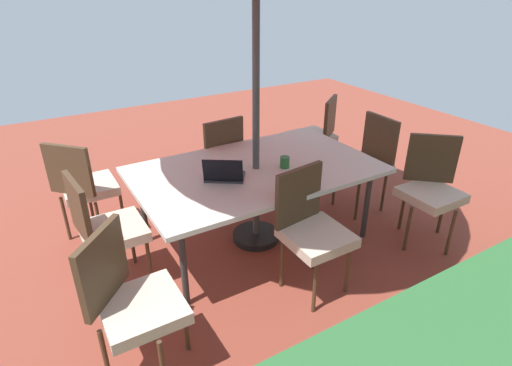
% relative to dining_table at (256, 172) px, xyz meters
% --- Properties ---
extents(ground_plane, '(10.00, 10.00, 0.02)m').
position_rel_dining_table_xyz_m(ground_plane, '(0.00, 0.00, -0.70)').
color(ground_plane, brown).
extents(dining_table, '(2.10, 1.27, 0.74)m').
position_rel_dining_table_xyz_m(dining_table, '(0.00, 0.00, 0.00)').
color(dining_table, silver).
rests_on(dining_table, ground_plane).
extents(chair_north, '(0.48, 0.49, 0.98)m').
position_rel_dining_table_xyz_m(chair_north, '(-0.02, 0.77, -0.14)').
color(chair_north, beige).
rests_on(chair_north, ground_plane).
extents(chair_northeast, '(0.59, 0.59, 0.98)m').
position_rel_dining_table_xyz_m(chair_northeast, '(1.35, 0.85, -0.14)').
color(chair_northeast, beige).
rests_on(chair_northeast, ground_plane).
extents(chair_west, '(0.46, 0.46, 0.98)m').
position_rel_dining_table_xyz_m(chair_west, '(-1.30, 0.05, -0.14)').
color(chair_west, beige).
rests_on(chair_west, ground_plane).
extents(chair_northwest, '(0.58, 0.59, 0.98)m').
position_rel_dining_table_xyz_m(chair_northwest, '(-1.36, 0.78, -0.14)').
color(chair_northwest, beige).
rests_on(chair_northwest, ground_plane).
extents(chair_east, '(0.48, 0.47, 0.98)m').
position_rel_dining_table_xyz_m(chair_east, '(1.31, -0.02, -0.14)').
color(chair_east, beige).
rests_on(chair_east, ground_plane).
extents(chair_southwest, '(0.58, 0.58, 0.98)m').
position_rel_dining_table_xyz_m(chair_southwest, '(-1.35, -0.85, -0.14)').
color(chair_southwest, beige).
rests_on(chair_southwest, ground_plane).
extents(chair_south, '(0.47, 0.48, 0.98)m').
position_rel_dining_table_xyz_m(chair_south, '(-0.01, -0.81, -0.14)').
color(chair_south, beige).
rests_on(chair_south, ground_plane).
extents(chair_southeast, '(0.59, 0.59, 0.98)m').
position_rel_dining_table_xyz_m(chair_southeast, '(1.31, -0.84, -0.14)').
color(chair_southeast, beige).
rests_on(chair_southeast, ground_plane).
extents(laptop, '(0.40, 0.38, 0.21)m').
position_rel_dining_table_xyz_m(laptop, '(0.34, 0.07, 0.09)').
color(laptop, '#2D2D33').
rests_on(laptop, dining_table).
extents(cup, '(0.08, 0.08, 0.10)m').
position_rel_dining_table_xyz_m(cup, '(-0.22, 0.12, 0.09)').
color(cup, '#286B33').
rests_on(cup, dining_table).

